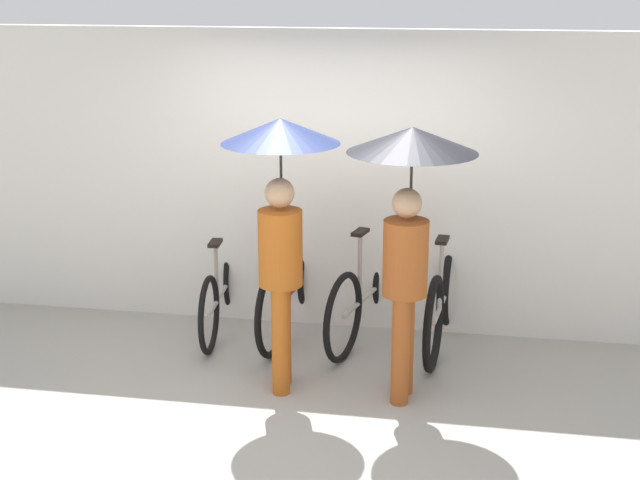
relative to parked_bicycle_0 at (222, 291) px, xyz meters
name	(u,v)px	position (x,y,z in m)	size (l,w,h in m)	color
ground_plane	(298,411)	(0.95, -1.40, -0.35)	(30.00, 30.00, 0.00)	#9E998E
back_wall	(336,182)	(0.95, 0.30, 0.93)	(9.90, 0.12, 2.56)	silver
parked_bicycle_0	(222,291)	(0.00, 0.00, 0.00)	(0.44, 1.65, 1.05)	black
parked_bicycle_1	(294,288)	(0.63, 0.04, 0.05)	(0.44, 1.82, 1.03)	black
parked_bicycle_2	(368,293)	(1.27, 0.05, 0.04)	(0.59, 1.78, 1.06)	black
parked_bicycle_3	(443,300)	(1.90, -0.04, 0.05)	(0.44, 1.74, 1.05)	black
pedestrian_leading	(281,190)	(0.75, -0.97, 1.16)	(0.85, 0.85, 2.01)	#B25619
pedestrian_center	(410,193)	(1.67, -0.97, 1.17)	(0.92, 0.92, 1.98)	#9E4C1E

